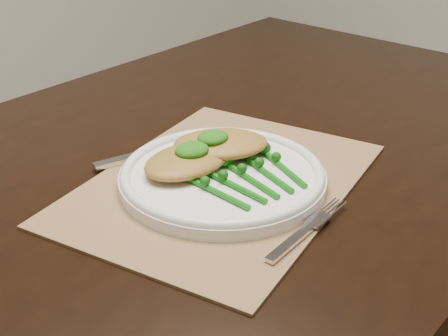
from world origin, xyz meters
TOP-DOWN VIEW (x-y plane):
  - placemat at (0.11, 0.04)m, footprint 0.56×0.49m
  - dinner_plate at (0.10, 0.03)m, footprint 0.30×0.30m
  - knife at (0.07, 0.18)m, footprint 0.23×0.05m
  - fork at (0.12, -0.13)m, footprint 0.18×0.06m
  - chicken_fillet_left at (0.07, 0.07)m, footprint 0.15×0.11m
  - chicken_fillet_right at (0.14, 0.08)m, footprint 0.17×0.16m
  - pesto_dollop_left at (0.08, 0.07)m, footprint 0.05×0.04m
  - pesto_dollop_right at (0.12, 0.07)m, footprint 0.05×0.04m
  - broccolini_bundle at (0.12, -0.01)m, footprint 0.15×0.17m

SIDE VIEW (x-z plane):
  - placemat at x=0.11m, z-range 0.75..0.75m
  - fork at x=0.12m, z-range 0.76..0.76m
  - knife at x=0.07m, z-range 0.76..0.76m
  - dinner_plate at x=0.10m, z-range 0.75..0.78m
  - broccolini_bundle at x=0.12m, z-range 0.76..0.79m
  - chicken_fillet_left at x=0.07m, z-range 0.77..0.80m
  - chicken_fillet_right at x=0.14m, z-range 0.78..0.81m
  - pesto_dollop_left at x=0.08m, z-range 0.79..0.81m
  - pesto_dollop_right at x=0.12m, z-range 0.80..0.82m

